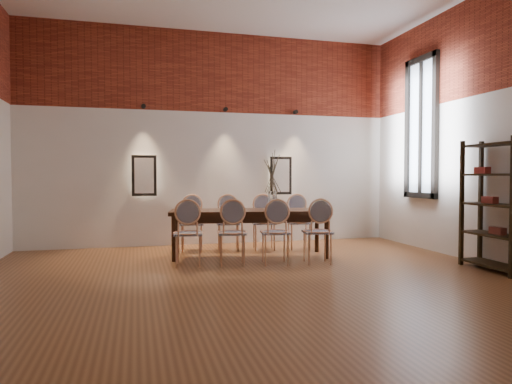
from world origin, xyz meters
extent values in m
cube|color=brown|center=(0.00, 0.00, -0.01)|extent=(7.00, 7.00, 0.02)
cube|color=silver|center=(0.00, 3.55, 2.00)|extent=(7.00, 0.10, 4.00)
cube|color=maroon|center=(0.00, 3.48, 3.25)|extent=(7.00, 0.02, 1.50)
cube|color=#FFEAC6|center=(-1.30, 3.45, 1.30)|extent=(0.36, 0.06, 0.66)
cube|color=#FFEAC6|center=(1.30, 3.45, 1.30)|extent=(0.36, 0.06, 0.66)
cylinder|color=black|center=(-1.30, 3.42, 2.55)|extent=(0.08, 0.10, 0.08)
cylinder|color=black|center=(0.20, 3.42, 2.55)|extent=(0.08, 0.10, 0.08)
cylinder|color=black|center=(1.60, 3.42, 2.55)|extent=(0.08, 0.10, 0.08)
cube|color=silver|center=(3.46, 2.00, 2.15)|extent=(0.02, 0.78, 2.38)
cube|color=black|center=(3.44, 2.00, 2.15)|extent=(0.08, 0.90, 2.50)
cube|color=black|center=(3.44, 2.00, 2.15)|extent=(0.06, 0.06, 2.40)
cube|color=black|center=(0.31, 1.99, 0.38)|extent=(2.61, 1.19, 0.75)
cylinder|color=silver|center=(0.68, 1.94, 0.90)|extent=(0.14, 0.14, 0.30)
ellipsoid|color=brown|center=(0.05, 1.98, 0.84)|extent=(0.24, 0.24, 0.18)
cube|color=#922069|center=(0.11, 2.18, 0.77)|extent=(0.28, 0.22, 0.03)
camera|label=1|loc=(-1.44, -5.08, 1.29)|focal=32.00mm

